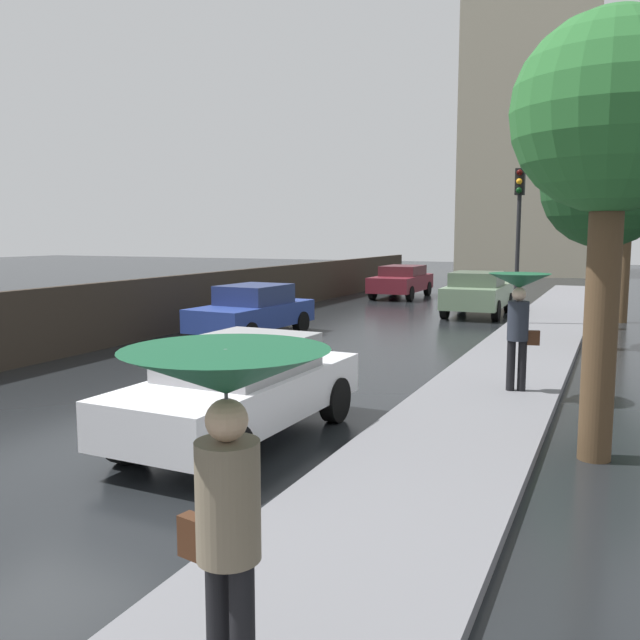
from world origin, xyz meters
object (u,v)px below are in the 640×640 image
Objects in this scene: pedestrian_with_umbrella_near at (519,298)px; street_tree_near at (628,191)px; pedestrian_with_umbrella_far at (226,421)px; street_tree_mid at (612,121)px; car_maroon_far_lane at (401,281)px; car_green_mid_road at (478,292)px; traffic_light at (519,217)px; street_tree_far at (605,186)px; car_blue_behind_camera at (253,311)px; car_white_far_ahead at (241,387)px.

street_tree_near reaches higher than pedestrian_with_umbrella_near.
street_tree_mid reaches higher than pedestrian_with_umbrella_far.
car_maroon_far_lane is 26.12m from pedestrian_with_umbrella_far.
car_green_mid_road is 1.02× the size of car_maroon_far_lane.
street_tree_far is (2.34, -3.06, 0.62)m from traffic_light.
traffic_light is at bearing -59.81° from car_green_mid_road.
car_maroon_far_lane is 10.12m from traffic_light.
street_tree_far is at bearing -164.76° from car_blue_behind_camera.
pedestrian_with_umbrella_near is 8.47m from pedestrian_with_umbrella_far.
car_green_mid_road is at bearing 124.71° from street_tree_far.
car_maroon_far_lane is 18.24m from pedestrian_with_umbrella_near.
car_maroon_far_lane is 0.96× the size of traffic_light.
car_green_mid_road is 7.59m from street_tree_far.
pedestrian_with_umbrella_far is at bearing -106.38° from street_tree_mid.
pedestrian_with_umbrella_far is (2.53, -20.01, 0.98)m from car_green_mid_road.
street_tree_near is at bearing -137.17° from car_blue_behind_camera.
street_tree_near is (4.60, 15.25, 3.31)m from car_white_far_ahead.
street_tree_far is at bearing 96.28° from pedestrian_with_umbrella_far.
car_green_mid_road is 3.95m from traffic_light.
car_blue_behind_camera is at bearing 136.47° from pedestrian_with_umbrella_near.
traffic_light is at bearing -138.26° from car_blue_behind_camera.
pedestrian_with_umbrella_near is at bearing 99.55° from pedestrian_with_umbrella_far.
car_maroon_far_lane is (0.22, 12.59, 0.01)m from car_blue_behind_camera.
car_blue_behind_camera is 2.01× the size of pedestrian_with_umbrella_far.
car_maroon_far_lane is at bearing 127.12° from street_tree_far.
street_tree_mid is 0.99× the size of street_tree_far.
street_tree_mid reaches higher than traffic_light.
street_tree_far is at bearing 65.41° from pedestrian_with_umbrella_near.
street_tree_far is (1.42, 14.31, 2.09)m from pedestrian_with_umbrella_far.
street_tree_far is at bearing 69.23° from car_white_far_ahead.
car_maroon_far_lane is 2.14× the size of pedestrian_with_umbrella_far.
street_tree_far is at bearing 91.69° from street_tree_mid.
car_maroon_far_lane is at bearing 113.55° from street_tree_mid.
car_blue_behind_camera is 12.59m from car_maroon_far_lane.
car_white_far_ahead is at bearing -165.89° from street_tree_mid.
car_blue_behind_camera is at bearing 131.13° from pedestrian_with_umbrella_far.
pedestrian_with_umbrella_far is 20.09m from street_tree_near.
car_green_mid_road is 1.03× the size of car_white_far_ahead.
street_tree_near is 5.58m from street_tree_far.
car_green_mid_road is at bearing 109.16° from pedestrian_with_umbrella_far.
pedestrian_with_umbrella_far is 14.53m from street_tree_far.
pedestrian_with_umbrella_near is at bearing 154.60° from car_blue_behind_camera.
street_tree_mid is (4.20, -14.31, 3.26)m from car_green_mid_road.
street_tree_mid is (8.71, -6.91, 3.32)m from car_blue_behind_camera.
street_tree_far reaches higher than street_tree_mid.
car_white_far_ahead is 5.56m from street_tree_mid.
street_tree_mid reaches higher than car_maroon_far_lane.
car_green_mid_road is 1.08× the size of car_blue_behind_camera.
pedestrian_with_umbrella_far is at bearing -57.97° from car_white_far_ahead.
street_tree_near is (1.94, 19.86, 2.27)m from pedestrian_with_umbrella_far.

